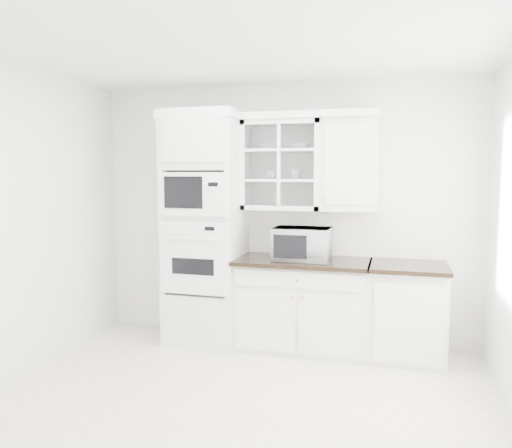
% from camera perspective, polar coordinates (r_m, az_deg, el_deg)
% --- Properties ---
extents(ground, '(4.00, 3.50, 0.01)m').
position_cam_1_polar(ground, '(4.00, -2.83, -20.44)').
color(ground, beige).
rests_on(ground, ground).
extents(room_shell, '(4.00, 3.50, 2.70)m').
position_cam_1_polar(room_shell, '(3.99, -1.01, 5.93)').
color(room_shell, white).
rests_on(room_shell, ground).
extents(oven_column, '(0.76, 0.68, 2.40)m').
position_cam_1_polar(oven_column, '(5.20, -5.82, -0.50)').
color(oven_column, white).
rests_on(oven_column, ground).
extents(base_cabinet_run, '(1.32, 0.67, 0.92)m').
position_cam_1_polar(base_cabinet_run, '(5.09, 5.40, -9.09)').
color(base_cabinet_run, white).
rests_on(base_cabinet_run, ground).
extents(extra_base_cabinet, '(0.72, 0.67, 0.92)m').
position_cam_1_polar(extra_base_cabinet, '(5.02, 16.86, -9.53)').
color(extra_base_cabinet, white).
rests_on(extra_base_cabinet, ground).
extents(upper_cabinet_glass, '(0.80, 0.33, 0.90)m').
position_cam_1_polar(upper_cabinet_glass, '(5.10, 3.04, 6.71)').
color(upper_cabinet_glass, white).
rests_on(upper_cabinet_glass, room_shell).
extents(upper_cabinet_solid, '(0.55, 0.33, 0.90)m').
position_cam_1_polar(upper_cabinet_solid, '(5.00, 10.66, 6.64)').
color(upper_cabinet_solid, white).
rests_on(upper_cabinet_solid, room_shell).
extents(crown_molding, '(2.14, 0.38, 0.07)m').
position_cam_1_polar(crown_molding, '(5.13, 1.84, 12.14)').
color(crown_molding, white).
rests_on(crown_molding, room_shell).
extents(countertop_microwave, '(0.56, 0.47, 0.32)m').
position_cam_1_polar(countertop_microwave, '(4.94, 5.31, -2.24)').
color(countertop_microwave, white).
rests_on(countertop_microwave, base_cabinet_run).
extents(bowl_a, '(0.25, 0.25, 0.06)m').
position_cam_1_polar(bowl_a, '(5.15, 1.62, 8.81)').
color(bowl_a, white).
rests_on(bowl_a, upper_cabinet_glass).
extents(bowl_b, '(0.21, 0.21, 0.06)m').
position_cam_1_polar(bowl_b, '(5.06, 5.03, 8.84)').
color(bowl_b, white).
rests_on(bowl_b, upper_cabinet_glass).
extents(cup_a, '(0.13, 0.13, 0.08)m').
position_cam_1_polar(cup_a, '(5.13, 1.89, 5.62)').
color(cup_a, white).
rests_on(cup_a, upper_cabinet_glass).
extents(cup_b, '(0.12, 0.12, 0.10)m').
position_cam_1_polar(cup_b, '(5.07, 4.48, 5.70)').
color(cup_b, white).
rests_on(cup_b, upper_cabinet_glass).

